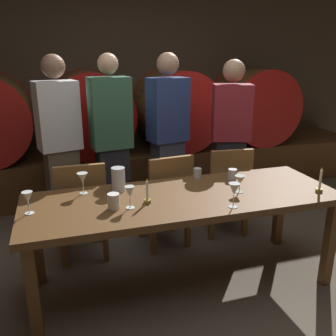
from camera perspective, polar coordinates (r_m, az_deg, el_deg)
The scene contains 25 objects.
ground_plane at distance 2.99m, azimuth 4.70°, elevation -17.58°, with size 9.15×9.15×0.00m, color brown.
back_wall at distance 5.13m, azimuth -6.69°, elevation 12.48°, with size 7.04×0.24×2.53m, color #473A2D.
barrel_shelf at distance 4.80m, azimuth -5.03°, elevation -0.06°, with size 6.34×0.90×0.53m, color brown.
wine_barrel_center_left at distance 4.54m, azimuth -12.19°, elevation 8.38°, with size 0.99×0.89×0.99m.
wine_barrel_center_right at distance 4.76m, azimuth 1.04°, elevation 9.19°, with size 0.99×0.89×0.99m.
wine_barrel_far_right at distance 5.21m, azimuth 12.94°, elevation 9.50°, with size 0.99×0.89×0.99m.
dining_table at distance 2.67m, azimuth 2.42°, elevation -5.77°, with size 2.27×0.78×0.73m.
chair_left at distance 3.16m, azimuth -13.33°, elevation -5.83°, with size 0.40×0.40×0.88m.
chair_center at distance 3.28m, azimuth -0.20°, elevation -4.42°, with size 0.44×0.44×0.88m.
chair_right at distance 3.54m, azimuth 9.09°, elevation -2.90°, with size 0.43×0.43×0.88m.
guest_far_left at distance 3.64m, azimuth -16.47°, elevation 3.55°, with size 0.43×0.33×1.70m.
guest_center_left at distance 3.63m, azimuth -8.79°, elevation 4.02°, with size 0.41×0.29×1.71m.
guest_center_right at distance 3.73m, azimuth -0.03°, elevation 4.76°, with size 0.42×0.32×1.72m.
guest_far_right at distance 3.83m, azimuth 9.69°, elevation 4.33°, with size 0.43×0.34×1.65m.
candle_left at distance 2.50m, azimuth -3.24°, elevation -4.46°, with size 0.05×0.05×0.18m.
candle_right at distance 2.92m, azimuth 22.59°, elevation -2.49°, with size 0.05×0.05×0.19m.
pitcher at distance 2.73m, azimuth -7.76°, elevation -1.75°, with size 0.10×0.10×0.18m.
wine_glass_far_left at distance 2.48m, azimuth -21.06°, elevation -4.38°, with size 0.07×0.07×0.15m.
wine_glass_left at distance 2.71m, azimuth -13.19°, elevation -1.57°, with size 0.08×0.08×0.16m.
wine_glass_center at distance 2.41m, azimuth -5.99°, elevation -3.88°, with size 0.07×0.07×0.15m.
wine_glass_right at distance 2.44m, azimuth 10.27°, elevation -3.36°, with size 0.08×0.08×0.17m.
wine_glass_far_right at distance 2.72m, azimuth 11.15°, elevation -1.91°, with size 0.08×0.08×0.13m.
cup_left at distance 2.43m, azimuth -8.49°, elevation -5.17°, with size 0.08×0.08×0.11m, color white.
cup_center at distance 3.00m, azimuth 4.61°, elevation -0.80°, with size 0.06×0.06×0.08m, color silver.
cup_right at distance 3.00m, azimuth 10.03°, elevation -0.97°, with size 0.07×0.07×0.09m, color silver.
Camera 1 is at (-0.94, -2.25, 1.73)m, focal length 39.07 mm.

